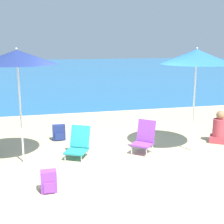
# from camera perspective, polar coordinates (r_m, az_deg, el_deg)

# --- Properties ---
(ground_plane) EXTENTS (60.00, 60.00, 0.00)m
(ground_plane) POSITION_cam_1_polar(r_m,az_deg,el_deg) (6.10, 1.28, -11.20)
(ground_plane) COLOR #C6B284
(sea_water) EXTENTS (60.00, 40.00, 0.01)m
(sea_water) POSITION_cam_1_polar(r_m,az_deg,el_deg) (31.07, -11.38, 7.64)
(sea_water) COLOR #23669E
(sea_water) RESTS_ON ground
(beach_umbrella_navy) EXTENTS (1.56, 1.56, 2.36)m
(beach_umbrella_navy) POSITION_cam_1_polar(r_m,az_deg,el_deg) (6.46, -16.96, 9.54)
(beach_umbrella_navy) COLOR white
(beach_umbrella_navy) RESTS_ON ground
(beach_umbrella_blue) EXTENTS (1.59, 1.59, 2.36)m
(beach_umbrella_blue) POSITION_cam_1_polar(r_m,az_deg,el_deg) (7.18, 15.22, 9.70)
(beach_umbrella_blue) COLOR white
(beach_umbrella_blue) RESTS_ON ground
(beach_chair_purple) EXTENTS (0.64, 0.65, 0.74)m
(beach_chair_purple) POSITION_cam_1_polar(r_m,az_deg,el_deg) (7.15, 5.93, -4.59)
(beach_chair_purple) COLOR silver
(beach_chair_purple) RESTS_ON ground
(beach_chair_teal) EXTENTS (0.66, 0.72, 0.67)m
(beach_chair_teal) POSITION_cam_1_polar(r_m,az_deg,el_deg) (6.92, -6.18, -5.79)
(beach_chair_teal) COLOR silver
(beach_chair_teal) RESTS_ON ground
(person_seated_near) EXTENTS (0.57, 0.56, 0.81)m
(person_seated_near) POSITION_cam_1_polar(r_m,az_deg,el_deg) (8.29, 19.05, -3.09)
(person_seated_near) COLOR #BF3F4C
(person_seated_near) RESTS_ON ground
(backpack_purple) EXTENTS (0.26, 0.21, 0.38)m
(backpack_purple) POSITION_cam_1_polar(r_m,az_deg,el_deg) (5.45, -11.50, -12.35)
(backpack_purple) COLOR purple
(backpack_purple) RESTS_ON ground
(backpack_navy) EXTENTS (0.32, 0.19, 0.41)m
(backpack_navy) POSITION_cam_1_polar(r_m,az_deg,el_deg) (8.15, -9.68, -3.75)
(backpack_navy) COLOR navy
(backpack_navy) RESTS_ON ground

